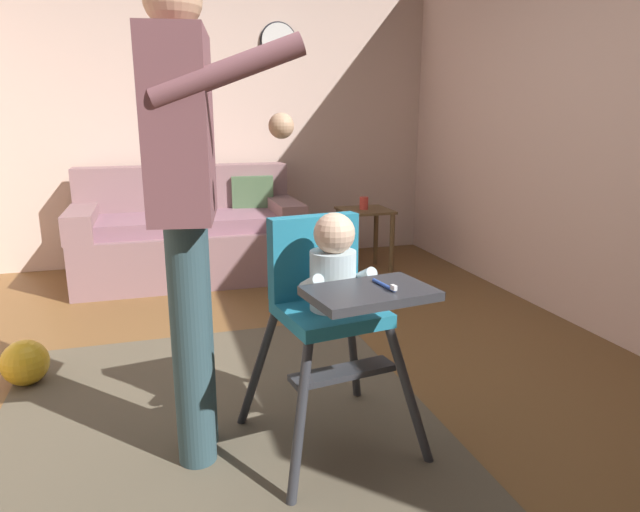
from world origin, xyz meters
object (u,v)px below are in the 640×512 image
object	(u,v)px
wall_clock	(279,41)
adult_standing	(186,201)
high_chair	(331,289)
sippy_cup	(364,203)
couch	(189,235)
side_table	(365,226)
toy_ball	(25,363)

from	to	relation	value
wall_clock	adult_standing	bearing A→B (deg)	-108.59
high_chair	adult_standing	xyz separation A→B (m)	(-0.50, 0.08, 0.34)
sippy_cup	adult_standing	bearing A→B (deg)	-124.35
high_chair	wall_clock	distance (m)	3.33
couch	side_table	bearing A→B (deg)	78.65
couch	sippy_cup	xyz separation A→B (m)	(1.37, -0.28, 0.24)
couch	wall_clock	size ratio (longest dim) A/B	5.40
toy_ball	sippy_cup	size ratio (longest dim) A/B	2.20
wall_clock	couch	bearing A→B (deg)	-150.99
high_chair	sippy_cup	xyz separation A→B (m)	(1.01, 2.29, -0.07)
adult_standing	toy_ball	bearing A→B (deg)	142.52
sippy_cup	wall_clock	distance (m)	1.59
couch	adult_standing	distance (m)	2.57
side_table	wall_clock	bearing A→B (deg)	124.82
adult_standing	side_table	xyz separation A→B (m)	(1.52, 2.21, -0.59)
toy_ball	side_table	distance (m)	2.69
adult_standing	side_table	size ratio (longest dim) A/B	3.30
sippy_cup	wall_clock	xyz separation A→B (m)	(-0.51, 0.75, 1.30)
couch	toy_ball	distance (m)	1.92
side_table	wall_clock	xyz separation A→B (m)	(-0.52, 0.75, 1.49)
toy_ball	sippy_cup	bearing A→B (deg)	31.84
high_chair	side_table	bearing A→B (deg)	147.50
toy_ball	sippy_cup	world-z (taller)	sippy_cup
toy_ball	sippy_cup	distance (m)	2.71
high_chair	side_table	world-z (taller)	high_chair
sippy_cup	couch	bearing A→B (deg)	168.55
adult_standing	wall_clock	size ratio (longest dim) A/B	5.39
adult_standing	sippy_cup	size ratio (longest dim) A/B	17.16
side_table	wall_clock	distance (m)	1.75
high_chair	adult_standing	world-z (taller)	adult_standing
toy_ball	wall_clock	world-z (taller)	wall_clock
side_table	sippy_cup	size ratio (longest dim) A/B	5.20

